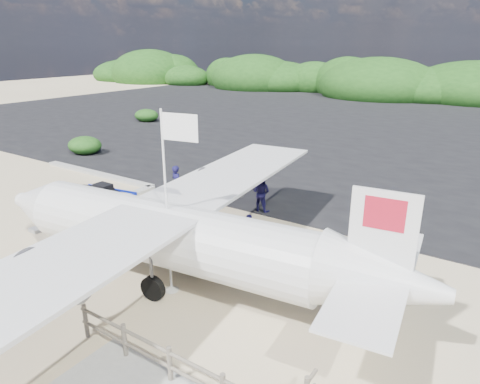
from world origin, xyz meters
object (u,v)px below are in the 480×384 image
object	(u,v)px
flagpole	(172,290)
crew_a	(177,185)
baggage_cart	(104,219)
crew_b	(261,192)
crew_c	(249,235)
signboard	(203,274)

from	to	relation	value
flagpole	crew_a	world-z (taller)	flagpole
baggage_cart	crew_b	world-z (taller)	crew_b
baggage_cart	crew_b	bearing A→B (deg)	33.04
crew_a	crew_c	bearing A→B (deg)	173.49
baggage_cart	signboard	bearing A→B (deg)	-20.03
baggage_cart	crew_a	bearing A→B (deg)	58.27
baggage_cart	crew_c	world-z (taller)	crew_c
signboard	crew_a	distance (m)	7.18
crew_b	baggage_cart	bearing A→B (deg)	39.07
flagpole	crew_a	distance (m)	7.97
baggage_cart	crew_a	size ratio (longest dim) A/B	1.55
flagpole	crew_c	world-z (taller)	flagpole
baggage_cart	crew_b	distance (m)	7.25
flagpole	crew_c	distance (m)	3.57
signboard	crew_c	xyz separation A→B (m)	(0.55, 2.05, 0.81)
baggage_cart	crew_c	size ratio (longest dim) A/B	1.85
crew_a	flagpole	bearing A→B (deg)	147.96
crew_a	crew_b	size ratio (longest dim) A/B	1.05
baggage_cart	crew_a	world-z (taller)	crew_a
flagpole	signboard	world-z (taller)	flagpole
crew_b	crew_c	size ratio (longest dim) A/B	1.14
crew_b	crew_a	bearing A→B (deg)	17.19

